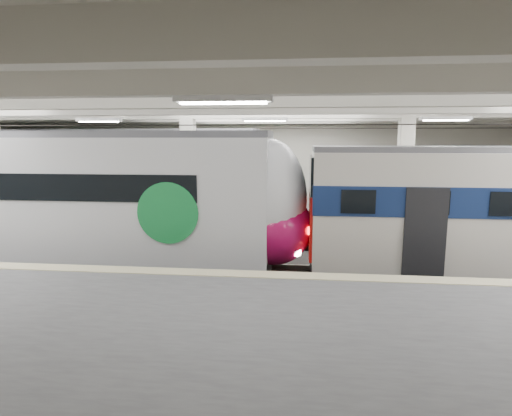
# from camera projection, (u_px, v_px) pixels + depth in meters

# --- Properties ---
(station_hall) EXTENTS (36.00, 24.00, 5.75)m
(station_hall) POSITION_uv_depth(u_px,v_px,m) (253.00, 179.00, 11.35)
(station_hall) COLOR black
(station_hall) RESTS_ON ground
(modern_emu) EXTENTS (14.06, 2.90, 4.52)m
(modern_emu) POSITION_uv_depth(u_px,v_px,m) (111.00, 204.00, 13.72)
(modern_emu) COLOR silver
(modern_emu) RESTS_ON ground
(far_train) EXTENTS (14.77, 3.01, 4.68)m
(far_train) POSITION_uv_depth(u_px,v_px,m) (96.00, 180.00, 19.41)
(far_train) COLOR silver
(far_train) RESTS_ON ground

